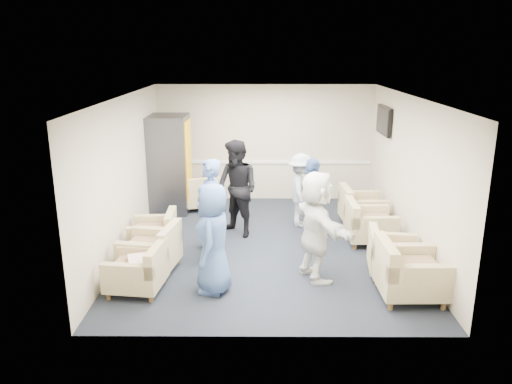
{
  "coord_description": "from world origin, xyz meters",
  "views": [
    {
      "loc": [
        -0.14,
        -8.51,
        3.48
      ],
      "look_at": [
        -0.2,
        0.2,
        0.97
      ],
      "focal_mm": 35.0,
      "sensor_mm": 36.0,
      "label": 1
    }
  ],
  "objects_px": {
    "armchair_left_mid": "(153,252)",
    "person_mid_left": "(210,211)",
    "armchair_right_far": "(360,209)",
    "person_back_left": "(237,189)",
    "person_mid_right": "(311,202)",
    "person_front_right": "(316,226)",
    "armchair_right_midnear": "(390,256)",
    "armchair_left_far": "(156,234)",
    "armchair_corner": "(199,195)",
    "person_back_right": "(301,190)",
    "vending_machine": "(170,164)",
    "armchair_left_near": "(140,272)",
    "person_front_left": "(213,239)",
    "armchair_right_near": "(406,274)",
    "armchair_right_midfar": "(367,225)"
  },
  "relations": [
    {
      "from": "armchair_right_midfar",
      "to": "person_front_right",
      "type": "xyz_separation_m",
      "value": [
        -1.12,
        -1.51,
        0.53
      ]
    },
    {
      "from": "vending_machine",
      "to": "person_mid_right",
      "type": "height_order",
      "value": "vending_machine"
    },
    {
      "from": "person_back_right",
      "to": "armchair_corner",
      "type": "bearing_deg",
      "value": 60.63
    },
    {
      "from": "armchair_right_far",
      "to": "person_back_left",
      "type": "relative_size",
      "value": 0.48
    },
    {
      "from": "armchair_right_midfar",
      "to": "vending_machine",
      "type": "bearing_deg",
      "value": 63.14
    },
    {
      "from": "armchair_left_near",
      "to": "armchair_corner",
      "type": "bearing_deg",
      "value": -179.41
    },
    {
      "from": "armchair_left_near",
      "to": "person_mid_left",
      "type": "distance_m",
      "value": 1.57
    },
    {
      "from": "person_front_right",
      "to": "armchair_left_mid",
      "type": "bearing_deg",
      "value": 65.89
    },
    {
      "from": "armchair_left_mid",
      "to": "vending_machine",
      "type": "height_order",
      "value": "vending_machine"
    },
    {
      "from": "armchair_left_mid",
      "to": "person_mid_right",
      "type": "distance_m",
      "value": 2.93
    },
    {
      "from": "person_back_left",
      "to": "person_back_right",
      "type": "relative_size",
      "value": 1.24
    },
    {
      "from": "armchair_left_mid",
      "to": "armchair_right_near",
      "type": "distance_m",
      "value": 3.92
    },
    {
      "from": "armchair_right_near",
      "to": "person_front_left",
      "type": "height_order",
      "value": "person_front_left"
    },
    {
      "from": "person_front_left",
      "to": "person_front_right",
      "type": "bearing_deg",
      "value": 110.77
    },
    {
      "from": "person_back_right",
      "to": "person_front_right",
      "type": "distance_m",
      "value": 2.42
    },
    {
      "from": "person_back_right",
      "to": "person_front_right",
      "type": "bearing_deg",
      "value": 178.46
    },
    {
      "from": "armchair_corner",
      "to": "vending_machine",
      "type": "relative_size",
      "value": 0.48
    },
    {
      "from": "armchair_corner",
      "to": "vending_machine",
      "type": "xyz_separation_m",
      "value": [
        -0.62,
        -0.1,
        0.73
      ]
    },
    {
      "from": "vending_machine",
      "to": "person_mid_left",
      "type": "relative_size",
      "value": 1.2
    },
    {
      "from": "person_mid_right",
      "to": "armchair_left_mid",
      "type": "bearing_deg",
      "value": 100.9
    },
    {
      "from": "person_mid_right",
      "to": "person_front_right",
      "type": "xyz_separation_m",
      "value": [
        -0.07,
        -1.41,
        0.05
      ]
    },
    {
      "from": "armchair_left_far",
      "to": "person_mid_right",
      "type": "height_order",
      "value": "person_mid_right"
    },
    {
      "from": "armchair_left_near",
      "to": "person_back_right",
      "type": "relative_size",
      "value": 0.58
    },
    {
      "from": "armchair_right_near",
      "to": "person_mid_right",
      "type": "bearing_deg",
      "value": 29.06
    },
    {
      "from": "armchair_corner",
      "to": "person_mid_right",
      "type": "bearing_deg",
      "value": 121.17
    },
    {
      "from": "person_back_right",
      "to": "armchair_right_midfar",
      "type": "bearing_deg",
      "value": -130.36
    },
    {
      "from": "armchair_left_mid",
      "to": "armchair_right_far",
      "type": "relative_size",
      "value": 1.08
    },
    {
      "from": "armchair_right_far",
      "to": "person_front_left",
      "type": "bearing_deg",
      "value": 134.18
    },
    {
      "from": "armchair_right_midnear",
      "to": "armchair_right_far",
      "type": "distance_m",
      "value": 2.32
    },
    {
      "from": "armchair_right_midnear",
      "to": "armchair_right_midfar",
      "type": "bearing_deg",
      "value": 11.63
    },
    {
      "from": "person_back_left",
      "to": "person_front_right",
      "type": "bearing_deg",
      "value": -13.81
    },
    {
      "from": "armchair_left_far",
      "to": "person_back_left",
      "type": "height_order",
      "value": "person_back_left"
    },
    {
      "from": "person_mid_right",
      "to": "vending_machine",
      "type": "bearing_deg",
      "value": 42.21
    },
    {
      "from": "armchair_right_far",
      "to": "person_back_left",
      "type": "distance_m",
      "value": 2.61
    },
    {
      "from": "armchair_left_far",
      "to": "person_back_right",
      "type": "height_order",
      "value": "person_back_right"
    },
    {
      "from": "person_back_right",
      "to": "vending_machine",
      "type": "bearing_deg",
      "value": 67.68
    },
    {
      "from": "armchair_left_mid",
      "to": "person_mid_left",
      "type": "distance_m",
      "value": 1.12
    },
    {
      "from": "person_mid_right",
      "to": "person_front_right",
      "type": "distance_m",
      "value": 1.41
    },
    {
      "from": "vending_machine",
      "to": "person_mid_right",
      "type": "xyz_separation_m",
      "value": [
        2.9,
        -2.02,
        -0.25
      ]
    },
    {
      "from": "person_back_left",
      "to": "person_mid_right",
      "type": "distance_m",
      "value": 1.45
    },
    {
      "from": "armchair_left_mid",
      "to": "person_back_right",
      "type": "distance_m",
      "value": 3.37
    },
    {
      "from": "armchair_left_far",
      "to": "person_front_right",
      "type": "bearing_deg",
      "value": 65.92
    },
    {
      "from": "person_mid_left",
      "to": "person_mid_right",
      "type": "bearing_deg",
      "value": 107.53
    },
    {
      "from": "armchair_corner",
      "to": "person_back_left",
      "type": "relative_size",
      "value": 0.54
    },
    {
      "from": "person_mid_left",
      "to": "person_mid_right",
      "type": "distance_m",
      "value": 1.92
    },
    {
      "from": "armchair_right_midfar",
      "to": "armchair_right_midnear",
      "type": "bearing_deg",
      "value": -177.09
    },
    {
      "from": "armchair_right_near",
      "to": "person_mid_left",
      "type": "bearing_deg",
      "value": 65.41
    },
    {
      "from": "armchair_right_midnear",
      "to": "armchair_corner",
      "type": "bearing_deg",
      "value": 53.29
    },
    {
      "from": "armchair_left_near",
      "to": "person_mid_left",
      "type": "xyz_separation_m",
      "value": [
        0.94,
        1.12,
        0.57
      ]
    },
    {
      "from": "person_back_right",
      "to": "armchair_right_far",
      "type": "bearing_deg",
      "value": -89.54
    }
  ]
}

